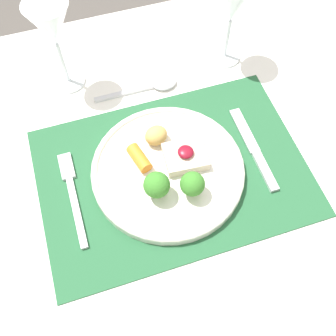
{
  "coord_description": "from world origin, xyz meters",
  "views": [
    {
      "loc": [
        -0.11,
        -0.33,
        1.38
      ],
      "look_at": [
        -0.01,
        -0.0,
        0.77
      ],
      "focal_mm": 42.0,
      "sensor_mm": 36.0,
      "label": 1
    }
  ],
  "objects": [
    {
      "name": "ground_plane",
      "position": [
        0.0,
        0.0,
        0.0
      ],
      "size": [
        8.0,
        8.0,
        0.0
      ],
      "primitive_type": "plane",
      "color": "#4C4742"
    },
    {
      "name": "placemat",
      "position": [
        0.0,
        0.0,
        0.75
      ],
      "size": [
        0.49,
        0.34,
        0.0
      ],
      "primitive_type": "cube",
      "color": "#235633",
      "rests_on": "dining_table"
    },
    {
      "name": "wine_glass_far",
      "position": [
        -0.14,
        0.28,
        0.89
      ],
      "size": [
        0.08,
        0.08,
        0.19
      ],
      "color": "white",
      "rests_on": "dining_table"
    },
    {
      "name": "spoon",
      "position": [
        0.03,
        0.21,
        0.75
      ],
      "size": [
        0.17,
        0.04,
        0.02
      ],
      "rotation": [
        0.0,
        0.0,
        -0.03
      ],
      "color": "silver",
      "rests_on": "dining_table"
    },
    {
      "name": "fork",
      "position": [
        -0.18,
        0.01,
        0.75
      ],
      "size": [
        0.02,
        0.19,
        0.01
      ],
      "rotation": [
        0.0,
        0.0,
        0.02
      ],
      "color": "silver",
      "rests_on": "placemat"
    },
    {
      "name": "wine_glass_near",
      "position": [
        0.2,
        0.24,
        0.88
      ],
      "size": [
        0.08,
        0.08,
        0.19
      ],
      "color": "white",
      "rests_on": "dining_table"
    },
    {
      "name": "knife",
      "position": [
        0.16,
        -0.01,
        0.75
      ],
      "size": [
        0.02,
        0.19,
        0.01
      ],
      "rotation": [
        0.0,
        0.0,
        -0.02
      ],
      "color": "silver",
      "rests_on": "placemat"
    },
    {
      "name": "dining_table",
      "position": [
        0.0,
        0.0,
        0.65
      ],
      "size": [
        1.44,
        0.91,
        0.75
      ],
      "color": "white",
      "rests_on": "ground_plane"
    },
    {
      "name": "dinner_plate",
      "position": [
        -0.01,
        -0.0,
        0.77
      ],
      "size": [
        0.28,
        0.28,
        0.07
      ],
      "color": "silver",
      "rests_on": "placemat"
    }
  ]
}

